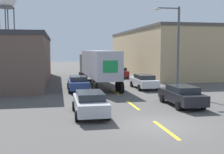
% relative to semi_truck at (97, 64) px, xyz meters
% --- Properties ---
extents(ground_plane, '(160.00, 160.00, 0.00)m').
position_rel_semi_truck_xyz_m(ground_plane, '(1.00, -17.22, -2.39)').
color(ground_plane, '#4C4947').
extents(road_centerline, '(0.20, 16.35, 0.01)m').
position_rel_semi_truck_xyz_m(road_centerline, '(1.00, -11.70, -2.38)').
color(road_centerline, yellow).
rests_on(road_centerline, ground_plane).
extents(warehouse_right, '(8.85, 29.48, 7.28)m').
position_rel_semi_truck_xyz_m(warehouse_right, '(11.86, 14.66, 1.26)').
color(warehouse_right, tan).
rests_on(warehouse_right, ground_plane).
extents(semi_truck, '(3.20, 14.15, 3.93)m').
position_rel_semi_truck_xyz_m(semi_truck, '(0.00, 0.00, 0.00)').
color(semi_truck, black).
rests_on(semi_truck, ground_plane).
extents(parked_car_right_near, '(2.04, 4.76, 1.48)m').
position_rel_semi_truck_xyz_m(parked_car_right_near, '(4.43, -12.60, -1.60)').
color(parked_car_right_near, black).
rests_on(parked_car_right_near, ground_plane).
extents(parked_car_right_far, '(2.04, 4.76, 1.48)m').
position_rel_semi_truck_xyz_m(parked_car_right_far, '(4.43, 8.36, -1.60)').
color(parked_car_right_far, maroon).
rests_on(parked_car_right_far, ground_plane).
extents(parked_car_right_mid, '(2.04, 4.76, 1.48)m').
position_rel_semi_truck_xyz_m(parked_car_right_mid, '(4.43, -3.49, -1.60)').
color(parked_car_right_mid, silver).
rests_on(parked_car_right_mid, ground_plane).
extents(parked_car_left_near, '(2.04, 4.76, 1.48)m').
position_rel_semi_truck_xyz_m(parked_car_left_near, '(-2.43, -14.22, -1.60)').
color(parked_car_left_near, '#B2B2B7').
rests_on(parked_car_left_near, ground_plane).
extents(parked_car_left_far, '(2.04, 4.76, 1.48)m').
position_rel_semi_truck_xyz_m(parked_car_left_far, '(-2.43, -3.81, -1.60)').
color(parked_car_left_far, navy).
rests_on(parked_car_left_far, ground_plane).
extents(water_tower, '(4.82, 4.82, 18.62)m').
position_rel_semi_truck_xyz_m(water_tower, '(-16.19, 40.27, 13.41)').
color(water_tower, '#47474C').
rests_on(water_tower, ground_plane).
extents(street_lamp, '(2.39, 0.32, 7.81)m').
position_rel_semi_truck_xyz_m(street_lamp, '(5.91, -7.90, 2.14)').
color(street_lamp, '#4C4C51').
rests_on(street_lamp, ground_plane).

